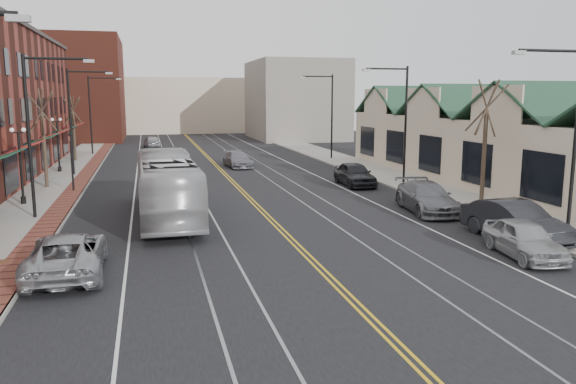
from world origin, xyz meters
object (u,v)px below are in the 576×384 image
transit_bus (167,186)px  parked_car_a (524,239)px  parked_car_d (355,174)px  parked_car_b (515,221)px  parked_car_c (427,197)px  parked_suv (67,254)px

transit_bus → parked_car_a: size_ratio=2.75×
parked_car_a → parked_car_d: 17.97m
parked_car_a → parked_car_b: parked_car_b is taller
parked_car_a → parked_car_c: parked_car_c is taller
parked_suv → parked_car_a: (16.81, -1.96, -0.02)m
parked_car_c → parked_car_b: bearing=-75.6°
parked_car_a → parked_car_c: 8.70m
parked_car_a → parked_car_d: parked_car_d is taller
parked_car_b → parked_car_c: 6.47m
parked_car_a → parked_car_d: bearing=97.8°
parked_suv → parked_car_b: size_ratio=1.04×
transit_bus → parked_suv: size_ratio=2.19×
parked_car_d → transit_bus: bearing=-149.0°
parked_suv → parked_car_c: parked_car_c is taller
parked_car_a → parked_car_d: size_ratio=0.90×
parked_suv → parked_car_c: size_ratio=0.99×
transit_bus → parked_car_b: (14.30, -8.35, -0.79)m
transit_bus → parked_car_a: 16.88m
transit_bus → parked_car_b: size_ratio=2.27×
transit_bus → parked_car_b: 16.58m
parked_car_c → parked_car_d: 9.30m
parked_suv → parked_car_b: 18.03m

